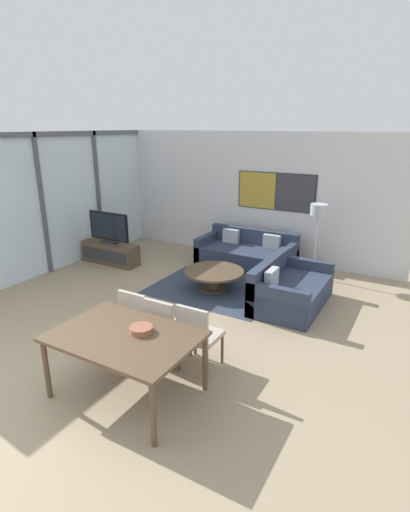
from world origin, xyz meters
name	(u,v)px	position (x,y,z in m)	size (l,w,h in m)	color
ground_plane	(9,405)	(0.00, 0.00, 0.00)	(24.00, 24.00, 0.00)	#9E896B
wall_back	(246,195)	(0.03, 6.18, 1.41)	(7.06, 0.09, 2.80)	silver
window_wall_left	(41,199)	(-3.02, 3.09, 1.53)	(0.07, 6.18, 2.80)	silver
area_rug	(214,289)	(0.41, 3.96, 0.00)	(2.27, 1.73, 0.01)	#333D4C
tv_console	(111,253)	(-2.28, 4.14, 0.23)	(1.34, 0.42, 0.47)	brown
television	(109,228)	(-2.28, 4.14, 0.80)	(1.05, 0.20, 0.68)	#2D2D33
sofa_main	(247,254)	(0.41, 5.47, 0.26)	(2.02, 1.00, 0.75)	#2D384C
sofa_side	(287,290)	(1.80, 4.01, 0.26)	(1.00, 1.65, 0.75)	#2D384C
coffee_table	(214,275)	(0.41, 3.96, 0.28)	(1.10, 1.10, 0.38)	brown
dining_table	(125,340)	(1.01, 0.81, 0.69)	(1.58, 1.09, 0.76)	brown
dining_chair_left	(139,316)	(0.56, 1.60, 0.51)	(0.46, 0.46, 0.90)	#B2A899
dining_chair_centre	(165,326)	(1.01, 1.56, 0.51)	(0.46, 0.46, 0.90)	#B2A899
dining_chair_right	(197,333)	(1.46, 1.60, 0.51)	(0.46, 0.46, 0.90)	#B2A899
fruit_bowl	(141,329)	(1.14, 0.94, 0.79)	(0.26, 0.26, 0.07)	#995642
floor_lamp	(319,216)	(1.85, 5.51, 1.25)	(0.33, 0.33, 1.49)	#2D2D33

